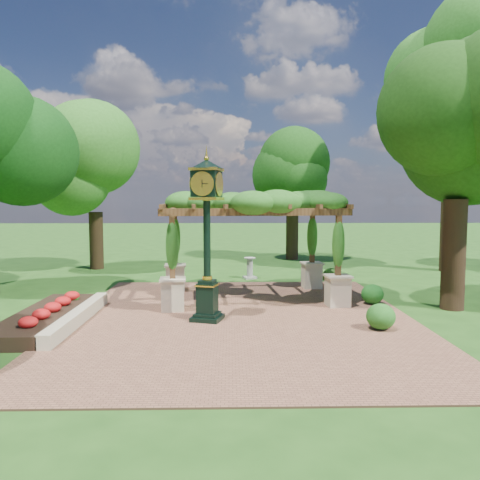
{
  "coord_description": "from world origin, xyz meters",
  "views": [
    {
      "loc": [
        -0.32,
        -12.51,
        3.46
      ],
      "look_at": [
        0.0,
        2.5,
        2.2
      ],
      "focal_mm": 35.0,
      "sensor_mm": 36.0,
      "label": 1
    }
  ],
  "objects": [
    {
      "name": "ground",
      "position": [
        0.0,
        0.0,
        0.0
      ],
      "size": [
        120.0,
        120.0,
        0.0
      ],
      "primitive_type": "plane",
      "color": "#1E4714",
      "rests_on": "ground"
    },
    {
      "name": "brick_plaza",
      "position": [
        0.0,
        1.0,
        0.02
      ],
      "size": [
        10.0,
        12.0,
        0.04
      ],
      "primitive_type": "cube",
      "color": "brown",
      "rests_on": "ground"
    },
    {
      "name": "border_wall",
      "position": [
        -4.6,
        0.5,
        0.2
      ],
      "size": [
        0.35,
        5.0,
        0.4
      ],
      "primitive_type": "cube",
      "color": "#C6B793",
      "rests_on": "ground"
    },
    {
      "name": "tree_north",
      "position": [
        3.36,
        14.99,
        5.45
      ],
      "size": [
        4.01,
        4.01,
        7.97
      ],
      "color": "#342414",
      "rests_on": "ground"
    },
    {
      "name": "pergola",
      "position": [
        0.39,
        3.8,
        3.19
      ],
      "size": [
        6.5,
        4.41,
        3.89
      ],
      "rotation": [
        0.0,
        0.0,
        0.09
      ],
      "color": "beige",
      "rests_on": "brick_plaza"
    },
    {
      "name": "shrub_mid",
      "position": [
        4.41,
        2.71,
        0.37
      ],
      "size": [
        0.83,
        0.83,
        0.66
      ],
      "primitive_type": "ellipsoid",
      "rotation": [
        0.0,
        0.0,
        -0.15
      ],
      "color": "#1A5919",
      "rests_on": "brick_plaza"
    },
    {
      "name": "pedestal_clock",
      "position": [
        -0.98,
        0.72,
        2.8
      ],
      "size": [
        1.14,
        1.14,
        4.67
      ],
      "rotation": [
        0.0,
        0.0,
        -0.28
      ],
      "color": "black",
      "rests_on": "brick_plaza"
    },
    {
      "name": "tree_east_near",
      "position": [
        6.79,
        2.1,
        6.19
      ],
      "size": [
        3.97,
        3.97,
        9.06
      ],
      "color": "#382216",
      "rests_on": "ground"
    },
    {
      "name": "flower_bed",
      "position": [
        -5.5,
        0.5,
        0.18
      ],
      "size": [
        1.5,
        5.0,
        0.36
      ],
      "primitive_type": "cube",
      "color": "red",
      "rests_on": "ground"
    },
    {
      "name": "shrub_back",
      "position": [
        3.82,
        6.32,
        0.38
      ],
      "size": [
        0.77,
        0.77,
        0.68
      ],
      "primitive_type": "ellipsoid",
      "rotation": [
        0.0,
        0.0,
        -0.02
      ],
      "color": "#2C5A1A",
      "rests_on": "brick_plaza"
    },
    {
      "name": "sundial",
      "position": [
        0.56,
        8.11,
        0.42
      ],
      "size": [
        0.65,
        0.65,
        0.95
      ],
      "rotation": [
        0.0,
        0.0,
        0.28
      ],
      "color": "#9B9C93",
      "rests_on": "ground"
    },
    {
      "name": "tree_west_far",
      "position": [
        -7.12,
        11.3,
        5.13
      ],
      "size": [
        4.6,
        4.6,
        7.47
      ],
      "color": "black",
      "rests_on": "ground"
    },
    {
      "name": "shrub_front",
      "position": [
        3.69,
        -0.36,
        0.39
      ],
      "size": [
        1.0,
        1.0,
        0.69
      ],
      "primitive_type": "ellipsoid",
      "rotation": [
        0.0,
        0.0,
        -0.37
      ],
      "color": "#205A19",
      "rests_on": "brick_plaza"
    },
    {
      "name": "tree_east_far",
      "position": [
        10.49,
        10.2,
        8.51
      ],
      "size": [
        5.08,
        5.08,
        12.43
      ],
      "color": "#302012",
      "rests_on": "ground"
    }
  ]
}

